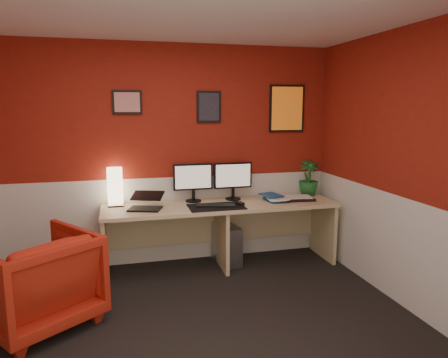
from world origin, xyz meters
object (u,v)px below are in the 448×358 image
(potted_plant, at_px, (309,178))
(armchair, at_px, (36,280))
(laptop, at_px, (145,200))
(zen_tray, at_px, (298,199))
(monitor_right, at_px, (233,175))
(desk, at_px, (221,236))
(shoji_lamp, at_px, (115,188))
(monitor_left, at_px, (193,177))
(pc_tower, at_px, (227,244))

(potted_plant, distance_m, armchair, 3.18)
(laptop, distance_m, zen_tray, 1.77)
(laptop, relative_size, armchair, 0.38)
(monitor_right, bearing_deg, desk, -134.76)
(shoji_lamp, xyz_separation_m, monitor_right, (1.33, -0.02, 0.09))
(monitor_left, bearing_deg, desk, -36.40)
(potted_plant, bearing_deg, desk, -170.04)
(zen_tray, distance_m, potted_plant, 0.37)
(laptop, bearing_deg, shoji_lamp, 158.72)
(laptop, distance_m, monitor_left, 0.64)
(laptop, height_order, potted_plant, potted_plant)
(shoji_lamp, distance_m, pc_tower, 1.42)
(monitor_left, relative_size, armchair, 0.67)
(armchair, bearing_deg, monitor_right, 171.87)
(monitor_right, bearing_deg, armchair, -151.97)
(desk, height_order, monitor_left, monitor_left)
(desk, xyz_separation_m, monitor_left, (-0.28, 0.20, 0.66))
(shoji_lamp, xyz_separation_m, laptop, (0.30, -0.26, -0.09))
(zen_tray, bearing_deg, monitor_right, 164.61)
(laptop, relative_size, monitor_left, 0.57)
(laptop, xyz_separation_m, pc_tower, (0.93, 0.15, -0.61))
(zen_tray, relative_size, pc_tower, 0.78)
(monitor_right, distance_m, zen_tray, 0.81)
(monitor_left, bearing_deg, monitor_right, -1.37)
(desk, distance_m, laptop, 0.97)
(shoji_lamp, relative_size, laptop, 1.21)
(monitor_left, height_order, pc_tower, monitor_left)
(desk, bearing_deg, potted_plant, 9.96)
(laptop, distance_m, potted_plant, 2.01)
(desk, relative_size, shoji_lamp, 6.50)
(monitor_left, height_order, monitor_right, same)
(shoji_lamp, relative_size, monitor_left, 0.69)
(shoji_lamp, distance_m, zen_tray, 2.08)
(pc_tower, distance_m, armchair, 2.12)
(potted_plant, bearing_deg, zen_tray, -137.29)
(armchair, bearing_deg, monitor_left, 179.00)
(laptop, bearing_deg, monitor_left, 43.26)
(shoji_lamp, xyz_separation_m, armchair, (-0.65, -1.08, -0.54))
(pc_tower, xyz_separation_m, armchair, (-1.88, -0.97, 0.17))
(desk, xyz_separation_m, armchair, (-1.79, -0.86, 0.03))
(laptop, bearing_deg, desk, 22.51)
(laptop, bearing_deg, pc_tower, 28.68)
(shoji_lamp, bearing_deg, laptop, -40.82)
(potted_plant, bearing_deg, armchair, -160.11)
(monitor_right, relative_size, zen_tray, 1.66)
(laptop, height_order, monitor_right, monitor_right)
(monitor_right, distance_m, armchair, 2.33)
(desk, xyz_separation_m, shoji_lamp, (-1.14, 0.21, 0.56))
(zen_tray, bearing_deg, monitor_left, 169.94)
(monitor_right, height_order, armchair, monitor_right)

